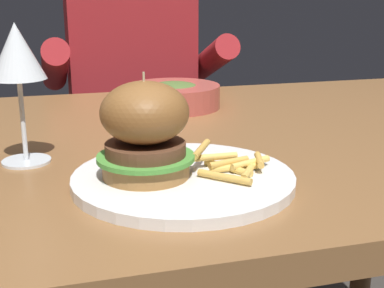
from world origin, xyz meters
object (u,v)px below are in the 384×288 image
main_plate (183,179)px  burger_sandwich (145,130)px  soup_bowl (174,95)px  diner_person (133,131)px  wine_glass (17,57)px

main_plate → burger_sandwich: burger_sandwich is taller
main_plate → soup_bowl: (0.10, 0.46, 0.02)m
soup_bowl → diner_person: 0.53m
main_plate → soup_bowl: size_ratio=1.47×
wine_glass → soup_bowl: (0.30, 0.31, -0.13)m
wine_glass → soup_bowl: wine_glass is taller
wine_glass → soup_bowl: bearing=46.0°
soup_bowl → diner_person: (-0.01, 0.49, -0.20)m
main_plate → diner_person: bearing=84.6°
burger_sandwich → wine_glass: bearing=136.0°
burger_sandwich → diner_person: bearing=81.7°
burger_sandwich → soup_bowl: burger_sandwich is taller
wine_glass → diner_person: 0.91m
diner_person → wine_glass: bearing=-109.7°
wine_glass → soup_bowl: size_ratio=1.02×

